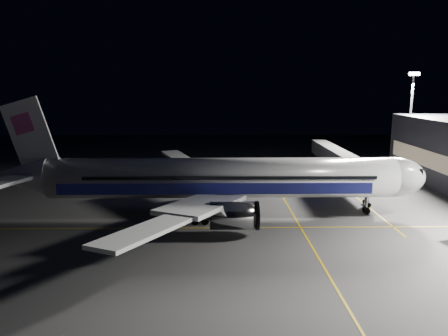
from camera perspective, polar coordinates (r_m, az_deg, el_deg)
name	(u,v)px	position (r m, az deg, el deg)	size (l,w,h in m)	color
ground	(222,214)	(62.22, -0.21, -6.06)	(200.00, 200.00, 0.00)	#4C4C4F
guide_line_main	(293,214)	(63.13, 8.96, -5.94)	(0.25, 80.00, 0.01)	gold
guide_line_cross	(223,228)	(56.51, -0.13, -7.82)	(70.00, 0.25, 0.01)	gold
guide_line_side	(355,196)	(75.35, 16.70, -3.52)	(0.25, 40.00, 0.01)	gold
airliner	(215,179)	(60.92, -1.22, -1.41)	(61.48, 54.22, 16.64)	silver
jet_bridge	(342,160)	(81.97, 15.20, 0.97)	(3.60, 34.40, 6.30)	#B2B2B7
floodlight_mast_north	(411,112)	(100.33, 23.21, 6.70)	(2.40, 0.68, 20.70)	#59595E
baggage_tug	(215,188)	(74.03, -1.23, -2.62)	(3.13, 2.82, 1.89)	black
safety_cone_a	(211,196)	(71.22, -1.76, -3.65)	(0.38, 0.38, 0.56)	#E55109
safety_cone_b	(209,195)	(71.42, -1.92, -3.58)	(0.42, 0.42, 0.63)	#E55109
safety_cone_c	(214,196)	(70.95, -1.31, -3.70)	(0.37, 0.37, 0.55)	#E55109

